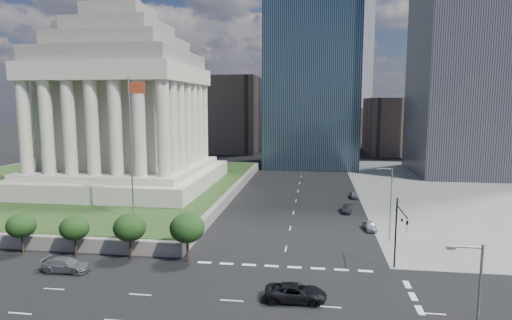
% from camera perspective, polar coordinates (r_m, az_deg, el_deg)
% --- Properties ---
extents(ground, '(500.00, 500.00, 0.00)m').
position_cam_1_polar(ground, '(133.49, 6.43, -0.30)').
color(ground, black).
rests_on(ground, ground).
extents(plaza_terrace, '(66.00, 70.00, 1.80)m').
position_cam_1_polar(plaza_terrace, '(97.02, -22.19, -3.29)').
color(plaza_terrace, slate).
rests_on(plaza_terrace, ground).
extents(plaza_lawn, '(64.00, 68.00, 0.10)m').
position_cam_1_polar(plaza_lawn, '(96.85, -22.22, -2.74)').
color(plaza_lawn, '#203E19').
rests_on(plaza_lawn, plaza_terrace).
extents(war_memorial, '(34.00, 34.00, 39.00)m').
position_cam_1_polar(war_memorial, '(88.57, -17.29, 9.27)').
color(war_memorial, '#B0A694').
rests_on(war_memorial, plaza_lawn).
extents(flagpole, '(2.52, 0.24, 20.00)m').
position_cam_1_polar(flagpole, '(61.85, -16.23, 2.47)').
color(flagpole, slate).
rests_on(flagpole, plaza_lawn).
extents(midrise_glass, '(26.00, 26.00, 60.00)m').
position_cam_1_polar(midrise_glass, '(127.71, 7.49, 12.82)').
color(midrise_glass, black).
rests_on(midrise_glass, ground).
extents(building_filler_ne, '(20.00, 30.00, 20.00)m').
position_cam_1_polar(building_filler_ne, '(164.87, 18.01, 4.38)').
color(building_filler_ne, brown).
rests_on(building_filler_ne, ground).
extents(building_filler_nw, '(24.00, 30.00, 28.00)m').
position_cam_1_polar(building_filler_nw, '(165.66, -3.68, 6.13)').
color(building_filler_nw, brown).
rests_on(building_filler_nw, ground).
extents(traffic_signal_ne, '(0.30, 5.74, 8.00)m').
position_cam_1_polar(traffic_signal_ne, '(48.55, 18.56, -8.45)').
color(traffic_signal_ne, black).
rests_on(traffic_signal_ne, ground).
extents(street_lamp_south, '(2.13, 0.22, 10.00)m').
position_cam_1_polar(street_lamp_south, '(30.71, 27.17, -17.71)').
color(street_lamp_south, slate).
rests_on(street_lamp_south, ground).
extents(street_lamp_north, '(2.13, 0.22, 10.00)m').
position_cam_1_polar(street_lamp_north, '(59.39, 17.39, -5.07)').
color(street_lamp_north, slate).
rests_on(street_lamp_north, ground).
extents(pickup_truck, '(5.88, 2.89, 1.61)m').
position_cam_1_polar(pickup_truck, '(41.89, 5.30, -17.20)').
color(pickup_truck, black).
rests_on(pickup_truck, ground).
extents(suv_grey, '(2.16, 5.28, 1.53)m').
position_cam_1_polar(suv_grey, '(52.43, -23.99, -12.66)').
color(suv_grey, '#57595E').
rests_on(suv_grey, ground).
extents(parked_sedan_near, '(4.00, 1.99, 1.31)m').
position_cam_1_polar(parked_sedan_near, '(64.88, 14.93, -8.46)').
color(parked_sedan_near, '#95989D').
rests_on(parked_sedan_near, ground).
extents(parked_sedan_mid, '(1.95, 4.07, 1.29)m').
position_cam_1_polar(parked_sedan_mid, '(74.09, 12.09, -6.37)').
color(parked_sedan_mid, black).
rests_on(parked_sedan_mid, ground).
extents(parked_sedan_far, '(3.61, 1.52, 1.22)m').
position_cam_1_polar(parked_sedan_far, '(85.31, 12.94, -4.56)').
color(parked_sedan_far, '#525459').
rests_on(parked_sedan_far, ground).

